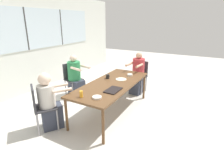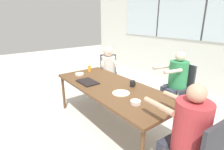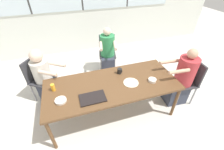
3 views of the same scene
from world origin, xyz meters
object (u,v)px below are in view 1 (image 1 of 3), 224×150
object	(u,v)px
chair_for_man_blue_shirt	(140,73)
person_man_teal_shirt	(75,78)
juice_glass	(81,94)
bowl_cereal	(130,75)
coffee_mug	(108,76)
chair_for_woman_green_shirt	(40,104)
chair_for_man_teal_shirt	(72,76)
person_woman_green_shirt	(49,104)
person_man_blue_shirt	(138,75)
bowl_white_shallow	(97,97)

from	to	relation	value
chair_for_man_blue_shirt	person_man_teal_shirt	size ratio (longest dim) A/B	0.78
chair_for_man_blue_shirt	juice_glass	world-z (taller)	chair_for_man_blue_shirt
bowl_cereal	coffee_mug	bearing A→B (deg)	139.86
coffee_mug	bowl_cereal	size ratio (longest dim) A/B	0.75
chair_for_woman_green_shirt	chair_for_man_teal_shirt	bearing A→B (deg)	145.48
person_woman_green_shirt	juice_glass	world-z (taller)	person_woman_green_shirt
person_woman_green_shirt	person_man_blue_shirt	distance (m)	2.56
person_man_blue_shirt	coffee_mug	world-z (taller)	person_man_blue_shirt
chair_for_man_teal_shirt	person_man_blue_shirt	xyz separation A→B (m)	(0.98, -1.55, -0.01)
chair_for_woman_green_shirt	person_man_teal_shirt	world-z (taller)	person_man_teal_shirt
chair_for_man_blue_shirt	coffee_mug	bearing A→B (deg)	79.08
chair_for_man_blue_shirt	juice_glass	distance (m)	2.42
chair_for_woman_green_shirt	chair_for_man_blue_shirt	xyz separation A→B (m)	(2.73, -0.95, 0.00)
person_man_teal_shirt	juice_glass	size ratio (longest dim) A/B	9.69
chair_for_man_blue_shirt	juice_glass	xyz separation A→B (m)	(-2.39, 0.24, 0.23)
coffee_mug	juice_glass	bearing A→B (deg)	-174.45
chair_for_woman_green_shirt	bowl_white_shallow	size ratio (longest dim) A/B	5.41
person_woman_green_shirt	person_man_teal_shirt	size ratio (longest dim) A/B	0.98
coffee_mug	juice_glass	world-z (taller)	juice_glass
juice_glass	bowl_white_shallow	bearing A→B (deg)	-70.92
bowl_cereal	bowl_white_shallow	bearing A→B (deg)	-179.77
chair_for_man_teal_shirt	person_man_teal_shirt	distance (m)	0.17
juice_glass	person_man_blue_shirt	bearing A→B (deg)	-5.76
chair_for_man_blue_shirt	bowl_white_shallow	bearing A→B (deg)	95.10
bowl_cereal	chair_for_woman_green_shirt	bearing A→B (deg)	152.80
person_man_teal_shirt	bowl_cereal	distance (m)	1.49
chair_for_woman_green_shirt	person_man_blue_shirt	bearing A→B (deg)	103.96
juice_glass	bowl_white_shallow	world-z (taller)	juice_glass
person_man_blue_shirt	bowl_white_shallow	distance (m)	2.14
person_man_teal_shirt	chair_for_man_blue_shirt	bearing A→B (deg)	143.40
chair_for_woman_green_shirt	juice_glass	world-z (taller)	chair_for_woman_green_shirt
chair_for_man_teal_shirt	person_woman_green_shirt	size ratio (longest dim) A/B	0.80
chair_for_woman_green_shirt	coffee_mug	world-z (taller)	chair_for_woman_green_shirt
person_man_teal_shirt	coffee_mug	world-z (taller)	person_man_teal_shirt
bowl_cereal	juice_glass	bearing A→B (deg)	170.41
chair_for_man_blue_shirt	person_woman_green_shirt	xyz separation A→B (m)	(-2.59, 0.85, -0.03)
juice_glass	chair_for_man_teal_shirt	bearing A→B (deg)	46.92
person_man_blue_shirt	bowl_cereal	size ratio (longest dim) A/B	8.93
coffee_mug	bowl_cereal	world-z (taller)	coffee_mug
person_man_blue_shirt	coffee_mug	xyz separation A→B (m)	(-1.11, 0.33, 0.23)
person_man_blue_shirt	person_woman_green_shirt	bearing A→B (deg)	75.13
chair_for_woman_green_shirt	chair_for_man_blue_shirt	distance (m)	2.89
chair_for_man_teal_shirt	bowl_cereal	bearing A→B (deg)	114.42
person_woman_green_shirt	bowl_cereal	world-z (taller)	person_woman_green_shirt
chair_for_man_teal_shirt	person_woman_green_shirt	xyz separation A→B (m)	(-1.44, -0.71, -0.03)
chair_for_man_teal_shirt	juice_glass	size ratio (longest dim) A/B	7.54
chair_for_woman_green_shirt	juice_glass	bearing A→B (deg)	59.13
person_man_teal_shirt	juice_glass	bearing A→B (deg)	57.09
person_woman_green_shirt	juice_glass	size ratio (longest dim) A/B	9.47
juice_glass	coffee_mug	bearing A→B (deg)	5.55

